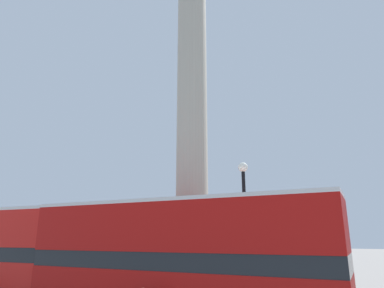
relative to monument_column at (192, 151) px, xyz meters
The scene contains 3 objects.
monument_column is the anchor object (origin of this frame).
bus_b 7.27m from the monument_column, 66.19° to the right, with size 10.74×3.26×4.33m.
street_lamp 6.09m from the monument_column, 32.66° to the right, with size 0.38×0.38×6.00m.
Camera 1 is at (8.44, -15.02, 3.09)m, focal length 32.00 mm.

